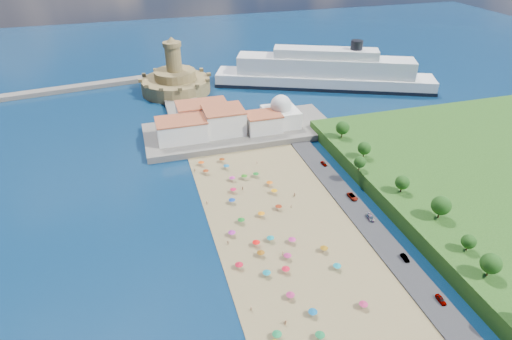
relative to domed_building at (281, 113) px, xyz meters
name	(u,v)px	position (x,y,z in m)	size (l,w,h in m)	color
ground	(266,229)	(-30.00, -71.00, -8.97)	(700.00, 700.00, 0.00)	#071938
terrace	(240,131)	(-20.00, 2.00, -7.47)	(90.00, 36.00, 3.00)	#59544C
jetty	(184,109)	(-42.00, 37.00, -7.77)	(18.00, 70.00, 2.40)	#59544C
breakwater	(0,98)	(-140.00, 82.00, -7.67)	(200.00, 7.00, 2.60)	#59544C
waterfront_buildings	(212,121)	(-33.05, 2.64, -1.10)	(57.00, 29.00, 11.00)	silver
domed_building	(281,113)	(0.00, 0.00, 0.00)	(16.00, 16.00, 15.00)	silver
fortress	(176,81)	(-42.00, 67.00, -2.29)	(40.00, 40.00, 32.40)	olive
cruise_ship	(324,73)	(45.38, 50.21, -0.49)	(128.34, 69.75, 28.67)	black
beach_parasols	(274,249)	(-31.28, -83.65, -6.83)	(31.65, 116.21, 2.20)	gray
beachgoers	(259,232)	(-33.07, -73.61, -7.88)	(34.31, 99.58, 1.85)	tan
parked_cars	(368,215)	(6.00, -75.63, -7.61)	(2.65, 80.63, 1.42)	gray
hillside_trees	(412,191)	(19.84, -78.34, 1.33)	(15.76, 110.49, 8.06)	#382314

